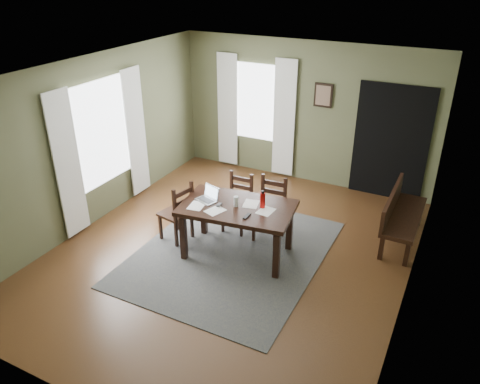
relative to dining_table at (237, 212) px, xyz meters
The scene contains 25 objects.
ground 0.73m from the dining_table, 158.99° to the right, with size 5.00×6.00×0.01m.
room_shell 1.09m from the dining_table, 158.99° to the right, with size 5.02×6.02×2.71m.
rug 0.72m from the dining_table, 158.99° to the right, with size 2.60×3.20×0.01m.
dining_table is the anchor object (origin of this frame).
chair_end 1.03m from the dining_table, behind, with size 0.51×0.51×0.98m.
chair_back_left 0.79m from the dining_table, 116.60° to the left, with size 0.42×0.43×0.94m.
chair_back_right 0.74m from the dining_table, 70.56° to the left, with size 0.45×0.46×0.99m.
bench 2.53m from the dining_table, 35.45° to the left, with size 0.48×1.48×0.84m.
laptop 0.49m from the dining_table, behind, with size 0.36×0.32×0.20m.
computer_mouse 0.29m from the dining_table, 153.73° to the right, with size 0.05×0.09×0.03m, color #3F3F42.
tv_remote 0.35m from the dining_table, 39.99° to the right, with size 0.05×0.17×0.02m, color black.
drinking_glass 0.18m from the dining_table, 147.04° to the right, with size 0.07×0.07×0.15m, color silver.
water_bottle 0.42m from the dining_table, 19.62° to the left, with size 0.09×0.09×0.27m.
paper_a 0.59m from the dining_table, 153.39° to the right, with size 0.21×0.27×0.00m, color white.
paper_c 0.23m from the dining_table, 43.64° to the left, with size 0.21×0.27×0.00m, color white.
paper_d 0.44m from the dining_table, ahead, with size 0.20×0.27×0.00m, color white.
paper_e 0.36m from the dining_table, 128.69° to the right, with size 0.21×0.27×0.00m, color white.
window_left 2.67m from the dining_table, behind, with size 0.01×1.30×1.70m.
window_back 3.22m from the dining_table, 110.40° to the left, with size 1.00×0.01×1.50m.
curtain_left_near 2.66m from the dining_table, 165.49° to the right, with size 0.03×0.48×2.30m.
curtain_left_far 2.76m from the dining_table, 158.74° to the left, with size 0.03×0.48×2.30m.
curtain_back_left 3.41m from the dining_table, 120.50° to the left, with size 0.44×0.03×2.30m.
curtain_back_right 2.98m from the dining_table, 99.22° to the left, with size 0.44×0.03×2.30m.
framed_picture 3.12m from the dining_table, 84.96° to the left, with size 0.34×0.03×0.44m.
doorway_back 3.34m from the dining_table, 62.03° to the left, with size 1.30×0.03×2.10m.
Camera 1 is at (2.78, -5.20, 4.01)m, focal length 35.00 mm.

